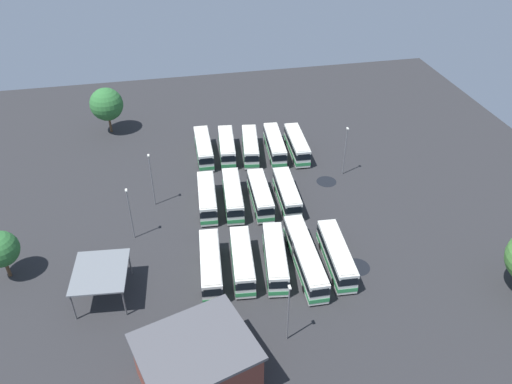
{
  "coord_description": "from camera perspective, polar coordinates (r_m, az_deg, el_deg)",
  "views": [
    {
      "loc": [
        61.04,
        -13.35,
        46.45
      ],
      "look_at": [
        -1.11,
        -0.5,
        1.53
      ],
      "focal_mm": 35.26,
      "sensor_mm": 36.0,
      "label": 1
    }
  ],
  "objects": [
    {
      "name": "tree_north_edge",
      "position": [
        98.98,
        -16.6,
        9.52
      ],
      "size": [
        6.13,
        6.13,
        8.84
      ],
      "color": "brown",
      "rests_on": "ground_plane"
    },
    {
      "name": "bus_row1_slot3",
      "position": [
        77.09,
        3.52,
        -0.13
      ],
      "size": [
        10.37,
        3.06,
        3.49
      ],
      "color": "silver",
      "rests_on": "ground_plane"
    },
    {
      "name": "lamp_post_near_entrance",
      "position": [
        83.55,
        10.09,
        4.78
      ],
      "size": [
        0.56,
        0.28,
        8.71
      ],
      "color": "slate",
      "rests_on": "ground_plane"
    },
    {
      "name": "ground_plane",
      "position": [
        77.86,
        0.52,
        -1.34
      ],
      "size": [
        106.43,
        106.43,
        0.0
      ],
      "primitive_type": "plane",
      "color": "#28282B"
    },
    {
      "name": "lamp_post_mid_lot",
      "position": [
        70.8,
        -14.1,
        -2.22
      ],
      "size": [
        0.56,
        0.28,
        8.3
      ],
      "color": "slate",
      "rests_on": "ground_plane"
    },
    {
      "name": "puddle_near_shelter",
      "position": [
        68.41,
        11.4,
        -8.35
      ],
      "size": [
        3.4,
        3.4,
        0.01
      ],
      "primitive_type": "cylinder",
      "color": "black",
      "rests_on": "ground_plane"
    },
    {
      "name": "puddle_back_corner",
      "position": [
        83.65,
        7.99,
        1.18
      ],
      "size": [
        3.29,
        3.29,
        0.01
      ],
      "primitive_type": "cylinder",
      "color": "black",
      "rests_on": "ground_plane"
    },
    {
      "name": "bus_row2_slot4",
      "position": [
        66.91,
        9.11,
        -7.07
      ],
      "size": [
        11.25,
        3.25,
        3.49
      ],
      "color": "silver",
      "rests_on": "ground_plane"
    },
    {
      "name": "lamp_post_by_building",
      "position": [
        76.51,
        -11.75,
        1.55
      ],
      "size": [
        0.56,
        0.28,
        8.9
      ],
      "color": "slate",
      "rests_on": "ground_plane"
    },
    {
      "name": "bus_row1_slot1",
      "position": [
        76.6,
        -2.65,
        -0.36
      ],
      "size": [
        10.99,
        3.46,
        3.49
      ],
      "color": "silver",
      "rests_on": "ground_plane"
    },
    {
      "name": "maintenance_shelter",
      "position": [
        63.57,
        -17.27,
        -8.7
      ],
      "size": [
        8.05,
        7.09,
        4.16
      ],
      "color": "slate",
      "rests_on": "ground_plane"
    },
    {
      "name": "bus_row2_slot0",
      "position": [
        64.98,
        -5.16,
        -8.24
      ],
      "size": [
        10.96,
        3.46,
        3.49
      ],
      "color": "silver",
      "rests_on": "ground_plane"
    },
    {
      "name": "tree_northeast",
      "position": [
        70.44,
        -27.03,
        -5.81
      ],
      "size": [
        4.64,
        4.64,
        6.9
      ],
      "color": "brown",
      "rests_on": "ground_plane"
    },
    {
      "name": "bus_row1_slot2",
      "position": [
        76.57,
        0.49,
        -0.34
      ],
      "size": [
        10.32,
        2.94,
        3.49
      ],
      "color": "silver",
      "rests_on": "ground_plane"
    },
    {
      "name": "bus_row2_slot1",
      "position": [
        65.33,
        -1.57,
        -7.79
      ],
      "size": [
        10.54,
        3.54,
        3.49
      ],
      "color": "silver",
      "rests_on": "ground_plane"
    },
    {
      "name": "bus_row0_slot0",
      "position": [
        88.94,
        -5.96,
        4.99
      ],
      "size": [
        10.97,
        2.84,
        3.49
      ],
      "color": "silver",
      "rests_on": "ground_plane"
    },
    {
      "name": "bus_row2_slot3",
      "position": [
        66.16,
        5.56,
        -7.3
      ],
      "size": [
        13.99,
        2.9,
        3.49
      ],
      "color": "silver",
      "rests_on": "ground_plane"
    },
    {
      "name": "bus_row0_slot3",
      "position": [
        89.52,
        2.14,
        5.38
      ],
      "size": [
        11.26,
        3.4,
        3.49
      ],
      "color": "silver",
      "rests_on": "ground_plane"
    },
    {
      "name": "lamp_post_far_corner",
      "position": [
        55.86,
        3.69,
        -13.35
      ],
      "size": [
        0.56,
        0.28,
        8.34
      ],
      "color": "slate",
      "rests_on": "ground_plane"
    },
    {
      "name": "bus_row2_slot2",
      "position": [
        65.75,
        2.19,
        -7.46
      ],
      "size": [
        11.19,
        4.12,
        3.49
      ],
      "color": "silver",
      "rests_on": "ground_plane"
    },
    {
      "name": "bus_row0_slot4",
      "position": [
        89.81,
        4.66,
        5.39
      ],
      "size": [
        10.83,
        3.11,
        3.49
      ],
      "color": "silver",
      "rests_on": "ground_plane"
    },
    {
      "name": "bus_row0_slot1",
      "position": [
        89.05,
        -3.33,
        5.17
      ],
      "size": [
        10.41,
        3.52,
        3.49
      ],
      "color": "silver",
      "rests_on": "ground_plane"
    },
    {
      "name": "bus_row1_slot0",
      "position": [
        76.39,
        -5.56,
        -0.63
      ],
      "size": [
        10.27,
        3.27,
        3.49
      ],
      "color": "silver",
      "rests_on": "ground_plane"
    },
    {
      "name": "bus_row0_slot2",
      "position": [
        89.02,
        -0.65,
        5.22
      ],
      "size": [
        10.7,
        4.0,
        3.49
      ],
      "color": "silver",
      "rests_on": "ground_plane"
    },
    {
      "name": "depot_building",
      "position": [
        53.73,
        -6.7,
        -18.9
      ],
      "size": [
        12.22,
        13.41,
        6.11
      ],
      "color": "brown",
      "rests_on": "ground_plane"
    }
  ]
}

